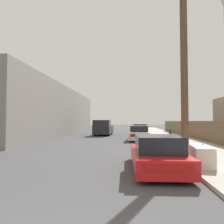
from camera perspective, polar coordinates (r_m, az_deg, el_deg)
sidewalk_curb at (r=25.52m, az=14.04°, el=-6.10°), size 4.20×63.00×0.12m
discarded_fridge at (r=8.75m, az=22.23°, el=-10.53°), size 0.81×1.73×0.72m
parked_sports_car_red at (r=8.07m, az=11.63°, el=-10.73°), size 1.79×4.39×1.23m
car_parked_mid at (r=20.00m, az=7.16°, el=-5.58°), size 2.04×4.66×1.32m
car_parked_far at (r=27.99m, az=7.10°, el=-4.64°), size 2.02×4.81×1.36m
pickup_truck at (r=27.13m, az=-2.28°, el=-4.12°), size 2.01×5.90×1.86m
utility_pole at (r=10.82m, az=18.30°, el=12.17°), size 1.80×0.33×8.44m
wooden_fence at (r=20.23m, az=22.24°, el=-4.49°), size 0.08×37.64×1.63m
building_left_block at (r=28.48m, az=-17.68°, el=0.05°), size 7.00×27.95×5.80m
pedestrian at (r=22.06m, az=14.96°, el=-4.18°), size 0.34×0.34×1.75m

